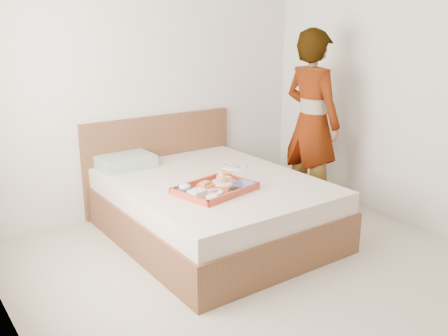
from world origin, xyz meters
name	(u,v)px	position (x,y,z in m)	size (l,w,h in m)	color
ground	(282,283)	(0.00, 0.00, 0.00)	(3.50, 4.00, 0.01)	beige
wall_back	(150,81)	(0.00, 2.00, 1.30)	(3.50, 0.01, 2.60)	silver
wall_left	(11,146)	(-1.75, 0.00, 1.30)	(0.01, 4.00, 2.60)	silver
wall_right	(439,89)	(1.75, 0.00, 1.30)	(0.01, 4.00, 2.60)	silver
bed	(213,208)	(0.06, 1.00, 0.27)	(1.65, 2.00, 0.53)	brown
headboard	(160,161)	(0.06, 1.97, 0.47)	(1.65, 0.06, 0.95)	brown
pillow	(126,162)	(-0.40, 1.77, 0.59)	(0.50, 0.34, 0.12)	#93B69B
tray	(215,188)	(-0.10, 0.72, 0.56)	(0.61, 0.44, 0.06)	#B33D28
prawn_plate	(224,182)	(0.06, 0.82, 0.55)	(0.21, 0.21, 0.01)	white
navy_bowl_big	(243,185)	(0.12, 0.63, 0.57)	(0.17, 0.17, 0.04)	navy
sauce_dish	(234,191)	(-0.02, 0.58, 0.56)	(0.09, 0.09, 0.03)	black
meat_plate	(214,192)	(-0.15, 0.67, 0.55)	(0.15, 0.15, 0.01)	white
bread_plate	(205,185)	(-0.11, 0.86, 0.55)	(0.15, 0.15, 0.01)	orange
salad_bowl	(185,189)	(-0.33, 0.82, 0.57)	(0.13, 0.13, 0.04)	navy
plastic_tub	(197,193)	(-0.31, 0.66, 0.57)	(0.13, 0.10, 0.06)	silver
cheese_round	(212,198)	(-0.26, 0.54, 0.56)	(0.09, 0.09, 0.03)	white
dinner_plate	(234,167)	(0.44, 1.19, 0.54)	(0.23, 0.23, 0.01)	white
person	(312,122)	(1.25, 1.00, 0.90)	(0.66, 0.43, 1.81)	silver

